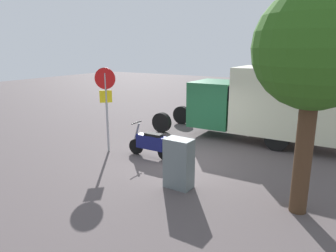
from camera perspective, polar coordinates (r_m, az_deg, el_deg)
The scene contains 7 objects.
ground_plane at distance 10.99m, azimuth 3.28°, elevation -5.98°, with size 60.00×60.00×0.00m, color #524849.
box_truck_near at distance 13.16m, azimuth 18.31°, elevation 4.14°, with size 8.25×2.21×3.02m.
motorcycle at distance 10.99m, azimuth -3.13°, elevation -3.12°, with size 1.81×0.55×1.20m.
stop_sign at distance 11.47m, azimuth -11.21°, elevation 5.25°, with size 0.71×0.33×3.09m.
street_tree at distance 7.39m, azimuth 25.15°, elevation 12.28°, with size 2.61×2.61×5.06m.
utility_cabinet at distance 8.61m, azimuth 1.97°, elevation -6.82°, with size 0.75×0.48×1.39m, color slate.
bike_rack_hoop at distance 10.16m, azimuth 2.67°, elevation -7.69°, with size 0.85×0.85×0.05m, color #B7B7BC.
Camera 1 is at (-4.79, 9.15, 3.77)m, focal length 33.52 mm.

